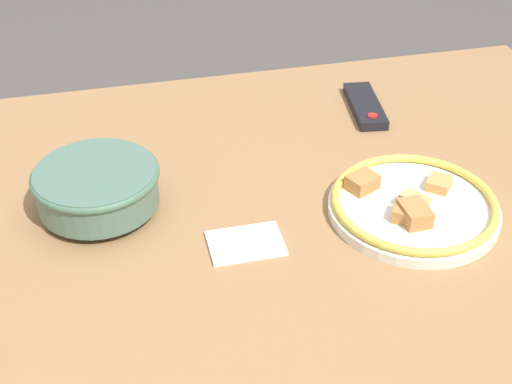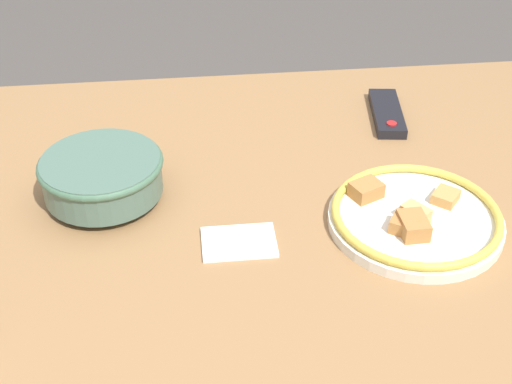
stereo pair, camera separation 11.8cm
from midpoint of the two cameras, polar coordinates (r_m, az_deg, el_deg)
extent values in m
cube|color=olive|center=(1.22, -4.27, -2.36)|extent=(1.57, 1.01, 0.04)
cylinder|color=olive|center=(1.97, 14.89, 0.21)|extent=(0.06, 0.06, 0.67)
cylinder|color=#4C6B5B|center=(1.25, -15.03, -1.17)|extent=(0.09, 0.09, 0.01)
cylinder|color=#4C6B5B|center=(1.23, -15.32, 0.33)|extent=(0.20, 0.20, 0.07)
cylinder|color=#B75B23|center=(1.23, -15.28, 0.14)|extent=(0.18, 0.18, 0.06)
torus|color=#42664C|center=(1.21, -15.50, 1.27)|extent=(0.21, 0.21, 0.01)
cylinder|color=silver|center=(1.21, 9.76, -1.44)|extent=(0.29, 0.29, 0.02)
torus|color=gold|center=(1.20, 9.84, -0.84)|extent=(0.28, 0.28, 0.01)
cube|color=tan|center=(1.25, 6.29, 1.09)|extent=(0.03, 0.04, 0.02)
cube|color=#B2753D|center=(1.16, 9.77, -1.82)|extent=(0.04, 0.06, 0.03)
cube|color=tan|center=(1.25, 11.85, 0.59)|extent=(0.06, 0.06, 0.02)
cube|color=#B2753D|center=(1.17, 9.22, -1.85)|extent=(0.06, 0.06, 0.02)
cube|color=#B2753D|center=(1.23, 5.80, 0.68)|extent=(0.06, 0.06, 0.03)
cube|color=tan|center=(1.19, 9.80, -0.92)|extent=(0.05, 0.05, 0.03)
cube|color=black|center=(1.50, 6.49, 6.80)|extent=(0.08, 0.18, 0.02)
cylinder|color=red|center=(1.44, 7.00, 6.01)|extent=(0.02, 0.02, 0.00)
cube|color=white|center=(1.14, -3.82, -4.23)|extent=(0.12, 0.08, 0.01)
camera|label=1|loc=(0.06, -92.86, -2.07)|focal=50.00mm
camera|label=2|loc=(0.06, 87.14, 2.07)|focal=50.00mm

